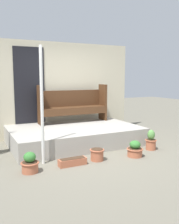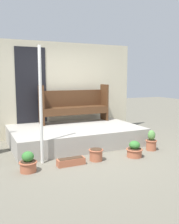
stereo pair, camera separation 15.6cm
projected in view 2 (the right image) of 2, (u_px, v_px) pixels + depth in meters
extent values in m
plane|color=#706B5B|center=(88.00, 155.00, 5.34)|extent=(24.00, 24.00, 0.00)
cube|color=#A8A399|center=(75.00, 135.00, 6.24)|extent=(3.12, 1.99, 0.42)
cube|color=beige|center=(61.00, 90.00, 7.01)|extent=(4.32, 0.06, 2.60)
cube|color=black|center=(31.00, 85.00, 6.60)|extent=(0.80, 0.02, 2.00)
cylinder|color=white|center=(41.00, 106.00, 4.66)|extent=(0.06, 0.06, 2.22)
cube|color=#4C2D19|center=(41.00, 105.00, 6.43)|extent=(0.06, 0.40, 1.02)
cube|color=#4C2D19|center=(104.00, 102.00, 7.19)|extent=(0.06, 0.40, 1.02)
cube|color=#4C2D19|center=(75.00, 108.00, 6.82)|extent=(1.78, 0.40, 0.04)
cube|color=#4C2D19|center=(77.00, 112.00, 6.67)|extent=(1.78, 0.03, 0.15)
cube|color=#4C2D19|center=(72.00, 98.00, 6.95)|extent=(1.78, 0.04, 0.45)
cylinder|color=#B26042|center=(28.00, 167.00, 4.36)|extent=(0.28, 0.28, 0.18)
torus|color=#B26042|center=(28.00, 162.00, 4.35)|extent=(0.32, 0.32, 0.02)
cylinder|color=#422D1E|center=(28.00, 161.00, 4.35)|extent=(0.26, 0.26, 0.01)
ellipsoid|color=#387A33|center=(28.00, 157.00, 4.34)|extent=(0.21, 0.21, 0.18)
cylinder|color=#B26042|center=(96.00, 155.00, 4.95)|extent=(0.26, 0.26, 0.23)
torus|color=#B26042|center=(96.00, 150.00, 4.94)|extent=(0.30, 0.30, 0.02)
cylinder|color=#422D1E|center=(96.00, 149.00, 4.94)|extent=(0.24, 0.24, 0.01)
cylinder|color=#B26042|center=(134.00, 153.00, 5.18)|extent=(0.31, 0.31, 0.17)
torus|color=#B26042|center=(134.00, 149.00, 5.17)|extent=(0.35, 0.35, 0.02)
cylinder|color=#422D1E|center=(134.00, 149.00, 5.17)|extent=(0.28, 0.28, 0.01)
ellipsoid|color=#387A33|center=(135.00, 145.00, 5.16)|extent=(0.23, 0.23, 0.17)
cylinder|color=#B26042|center=(151.00, 145.00, 5.66)|extent=(0.22, 0.22, 0.23)
torus|color=#B26042|center=(151.00, 141.00, 5.64)|extent=(0.26, 0.26, 0.02)
cylinder|color=#422D1E|center=(151.00, 140.00, 5.64)|extent=(0.21, 0.21, 0.01)
ellipsoid|color=#599347|center=(152.00, 135.00, 5.63)|extent=(0.17, 0.17, 0.23)
cube|color=#B26042|center=(71.00, 162.00, 4.69)|extent=(0.53, 0.17, 0.13)
cube|color=#422D1E|center=(71.00, 158.00, 4.69)|extent=(0.47, 0.14, 0.01)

